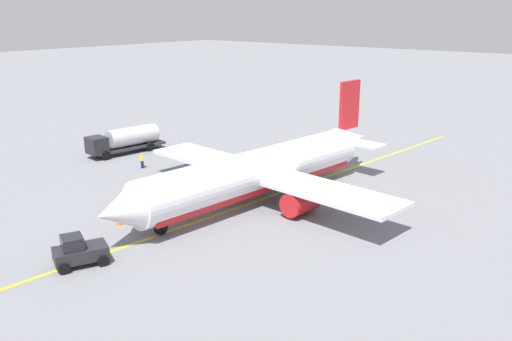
{
  "coord_description": "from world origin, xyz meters",
  "views": [
    {
      "loc": [
        36.96,
        29.91,
        17.13
      ],
      "look_at": [
        0.0,
        0.0,
        3.0
      ],
      "focal_mm": 38.05,
      "sensor_mm": 36.0,
      "label": 1
    }
  ],
  "objects_px": {
    "fuel_tanker": "(125,140)",
    "airplane": "(260,172)",
    "refueling_worker": "(142,161)",
    "safety_cone_nose": "(120,220)",
    "pushback_tug": "(79,251)"
  },
  "relations": [
    {
      "from": "fuel_tanker",
      "to": "airplane",
      "type": "bearing_deg",
      "value": 82.44
    },
    {
      "from": "refueling_worker",
      "to": "airplane",
      "type": "bearing_deg",
      "value": 89.53
    },
    {
      "from": "airplane",
      "to": "safety_cone_nose",
      "type": "xyz_separation_m",
      "value": [
        11.96,
        -5.33,
        -2.43
      ]
    },
    {
      "from": "fuel_tanker",
      "to": "pushback_tug",
      "type": "relative_size",
      "value": 2.49
    },
    {
      "from": "fuel_tanker",
      "to": "safety_cone_nose",
      "type": "distance_m",
      "value": 23.91
    },
    {
      "from": "airplane",
      "to": "refueling_worker",
      "type": "height_order",
      "value": "airplane"
    },
    {
      "from": "refueling_worker",
      "to": "safety_cone_nose",
      "type": "xyz_separation_m",
      "value": [
        12.1,
        11.7,
        -0.48
      ]
    },
    {
      "from": "fuel_tanker",
      "to": "refueling_worker",
      "type": "relative_size",
      "value": 5.96
    },
    {
      "from": "refueling_worker",
      "to": "safety_cone_nose",
      "type": "relative_size",
      "value": 2.51
    },
    {
      "from": "pushback_tug",
      "to": "safety_cone_nose",
      "type": "relative_size",
      "value": 6.0
    },
    {
      "from": "safety_cone_nose",
      "to": "refueling_worker",
      "type": "bearing_deg",
      "value": -135.98
    },
    {
      "from": "fuel_tanker",
      "to": "safety_cone_nose",
      "type": "xyz_separation_m",
      "value": [
        15.12,
        18.46,
        -1.38
      ]
    },
    {
      "from": "airplane",
      "to": "refueling_worker",
      "type": "relative_size",
      "value": 19.86
    },
    {
      "from": "refueling_worker",
      "to": "safety_cone_nose",
      "type": "height_order",
      "value": "refueling_worker"
    },
    {
      "from": "airplane",
      "to": "fuel_tanker",
      "type": "relative_size",
      "value": 3.33
    }
  ]
}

